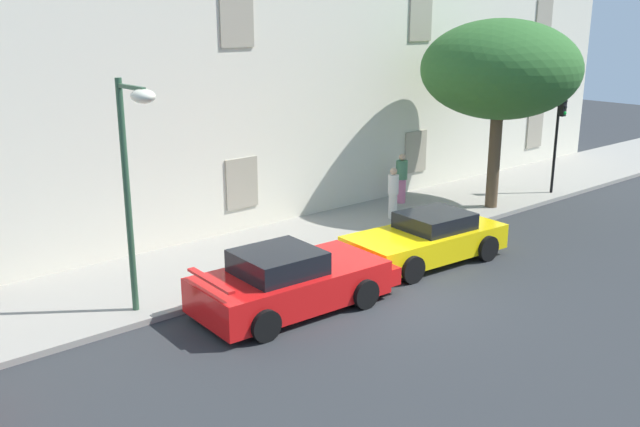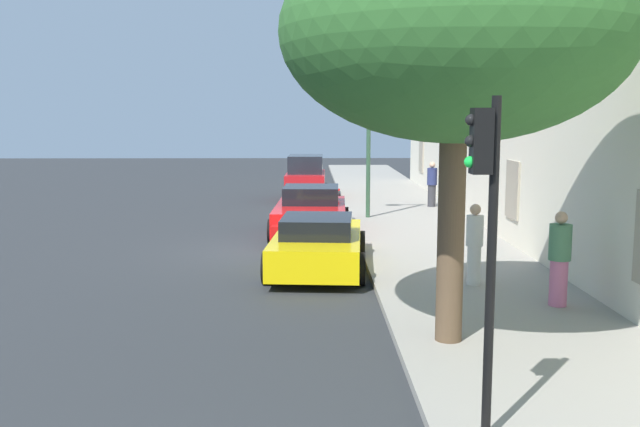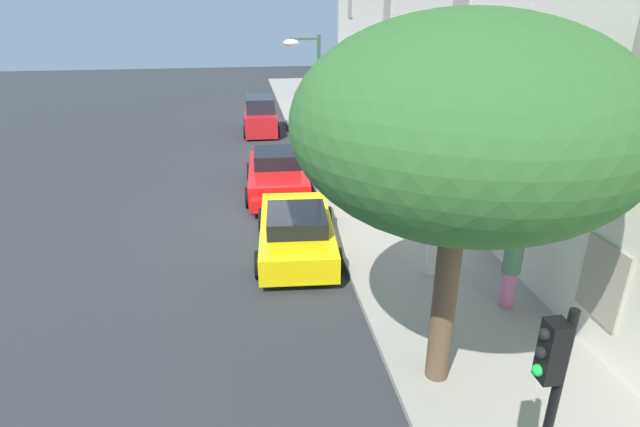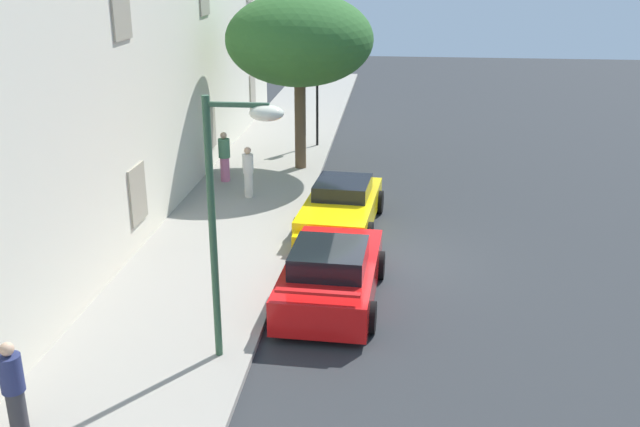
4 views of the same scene
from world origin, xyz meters
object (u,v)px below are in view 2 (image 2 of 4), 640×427
Objects in this scene: traffic_light at (486,209)px; pedestrian_strolling at (474,244)px; pedestrian_admiring at (559,258)px; hatchback_parked at (306,180)px; sportscar_yellow_flank at (318,244)px; sportscar_red_lead at (311,215)px; tree_near_kerb at (456,33)px; pedestrian_bystander at (432,184)px; street_lamp at (355,110)px.

traffic_light reaches higher than pedestrian_strolling.
traffic_light reaches higher than pedestrian_admiring.
sportscar_yellow_flank is at bearing 1.52° from hatchback_parked.
tree_near_kerb reaches higher than sportscar_red_lead.
tree_near_kerb is 3.69× the size of pedestrian_bystander.
street_lamp is 4.90m from pedestrian_bystander.
sportscar_red_lead is 4.50m from street_lamp.
sportscar_yellow_flank is at bearing -170.00° from traffic_light.
sportscar_yellow_flank is 13.46m from hatchback_parked.
sportscar_red_lead is 1.35× the size of hatchback_parked.
pedestrian_bystander is at bearing 174.17° from pedestrian_strolling.
tree_near_kerb is at bearing -8.81° from pedestrian_bystander.
pedestrian_admiring is at bearing 129.53° from tree_near_kerb.
street_lamp is (-13.04, -0.61, -1.02)m from tree_near_kerb.
traffic_light is at bearing -8.25° from pedestrian_bystander.
sportscar_yellow_flank is 1.39× the size of hatchback_parked.
pedestrian_admiring reaches higher than pedestrian_strolling.
traffic_light is at bearing -5.55° from tree_near_kerb.
sportscar_red_lead is 0.97× the size of sportscar_yellow_flank.
tree_near_kerb is 5.26m from pedestrian_strolling.
pedestrian_bystander is at bearing 131.85° from street_lamp.
traffic_light is 6.07m from pedestrian_admiring.
traffic_light is at bearing 7.47° from sportscar_red_lead.
traffic_light reaches higher than sportscar_red_lead.
sportscar_red_lead is 11.05m from tree_near_kerb.
street_lamp reaches higher than pedestrian_bystander.
pedestrian_admiring reaches higher than sportscar_red_lead.
sportscar_red_lead is 2.94× the size of pedestrian_strolling.
street_lamp is at bearing 153.80° from sportscar_red_lead.
street_lamp is at bearing -169.26° from pedestrian_strolling.
pedestrian_strolling is at bearing 26.56° from sportscar_red_lead.
tree_near_kerb is 13.10m from street_lamp.
hatchback_parked reaches higher than pedestrian_bystander.
sportscar_yellow_flank is (4.39, 0.17, -0.03)m from sportscar_red_lead.
street_lamp reaches higher than traffic_light.
hatchback_parked is 2.13× the size of pedestrian_bystander.
sportscar_yellow_flank is 8.09m from street_lamp.
sportscar_yellow_flank is at bearing 2.24° from sportscar_red_lead.
sportscar_yellow_flank is 1.38× the size of traffic_light.
pedestrian_admiring is at bearing 28.47° from sportscar_red_lead.
sportscar_red_lead is at bearing -172.53° from traffic_light.
sportscar_yellow_flank is at bearing -124.68° from pedestrian_strolling.
tree_near_kerb is at bearing 18.50° from sportscar_yellow_flank.
pedestrian_bystander is at bearing 171.75° from traffic_light.
pedestrian_admiring is (8.14, 4.41, 0.38)m from sportscar_red_lead.
street_lamp is at bearing -48.15° from pedestrian_bystander.
hatchback_parked is 22.57m from traffic_light.
sportscar_yellow_flank is at bearing -131.45° from pedestrian_admiring.
street_lamp is (-7.37, 1.29, 3.08)m from sportscar_yellow_flank.
traffic_light is 16.37m from street_lamp.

